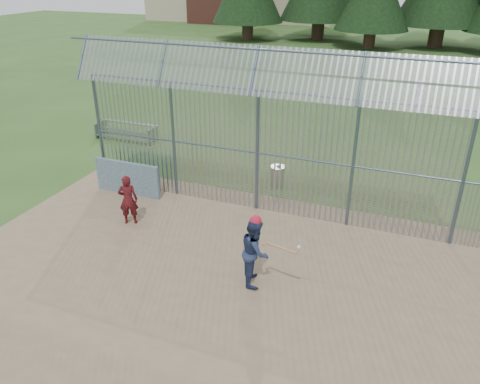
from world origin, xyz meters
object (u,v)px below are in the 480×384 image
at_px(dugout_wall, 127,178).
at_px(trash_can, 278,176).
at_px(batter, 255,251).
at_px(onlooker, 128,200).
at_px(bleacher, 126,131).

relative_size(dugout_wall, trash_can, 3.05).
bearing_deg(batter, trash_can, -7.36).
height_order(onlooker, bleacher, onlooker).
distance_m(trash_can, bleacher, 8.36).
relative_size(batter, bleacher, 0.60).
relative_size(onlooker, trash_can, 1.97).
xyz_separation_m(batter, trash_can, (-1.20, 5.82, -0.54)).
xyz_separation_m(dugout_wall, bleacher, (-3.35, 4.88, -0.21)).
distance_m(batter, trash_can, 5.96).
xyz_separation_m(dugout_wall, trash_can, (4.71, 2.63, -0.24)).
height_order(batter, trash_can, batter).
height_order(trash_can, bleacher, trash_can).
bearing_deg(onlooker, bleacher, -80.27).
xyz_separation_m(onlooker, trash_can, (3.48, 4.40, -0.45)).
bearing_deg(bleacher, trash_can, -15.60).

